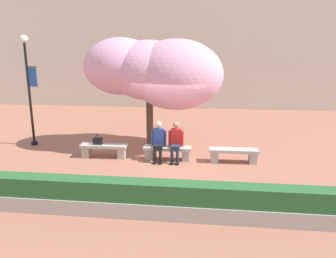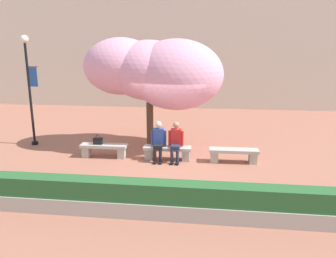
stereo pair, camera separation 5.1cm
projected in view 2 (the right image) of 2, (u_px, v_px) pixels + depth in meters
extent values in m
plane|color=#9E604C|center=(167.00, 160.00, 10.88)|extent=(100.00, 100.00, 0.00)
cube|color=beige|center=(190.00, 21.00, 20.86)|extent=(28.00, 4.00, 10.54)
cube|color=#ADA89E|center=(104.00, 146.00, 11.04)|extent=(1.58, 0.45, 0.10)
cube|color=#ADA89E|center=(87.00, 152.00, 11.16)|extent=(0.25, 0.34, 0.35)
cube|color=#ADA89E|center=(122.00, 153.00, 11.03)|extent=(0.25, 0.34, 0.35)
cube|color=#ADA89E|center=(167.00, 148.00, 10.78)|extent=(1.58, 0.45, 0.10)
cube|color=#ADA89E|center=(149.00, 154.00, 10.90)|extent=(0.25, 0.34, 0.35)
cube|color=#ADA89E|center=(186.00, 155.00, 10.78)|extent=(0.25, 0.34, 0.35)
cube|color=#ADA89E|center=(234.00, 151.00, 10.53)|extent=(1.58, 0.45, 0.10)
cube|color=#ADA89E|center=(214.00, 157.00, 10.64)|extent=(0.25, 0.34, 0.35)
cube|color=#ADA89E|center=(253.00, 158.00, 10.52)|extent=(0.25, 0.34, 0.35)
cube|color=black|center=(155.00, 163.00, 10.51)|extent=(0.11, 0.22, 0.06)
cylinder|color=black|center=(155.00, 156.00, 10.52)|extent=(0.10, 0.10, 0.42)
cube|color=black|center=(160.00, 163.00, 10.50)|extent=(0.11, 0.22, 0.06)
cylinder|color=black|center=(160.00, 156.00, 10.50)|extent=(0.10, 0.10, 0.42)
cube|color=black|center=(158.00, 146.00, 10.62)|extent=(0.30, 0.41, 0.12)
cube|color=#2D4289|center=(159.00, 136.00, 10.77)|extent=(0.35, 0.24, 0.54)
sphere|color=beige|center=(159.00, 124.00, 10.67)|extent=(0.21, 0.21, 0.21)
cylinder|color=#2D4289|center=(152.00, 138.00, 10.77)|extent=(0.09, 0.09, 0.50)
cylinder|color=#2D4289|center=(165.00, 138.00, 10.74)|extent=(0.09, 0.09, 0.50)
cube|color=black|center=(172.00, 163.00, 10.45)|extent=(0.10, 0.22, 0.06)
cylinder|color=#23283D|center=(172.00, 156.00, 10.46)|extent=(0.10, 0.10, 0.42)
cube|color=black|center=(177.00, 163.00, 10.42)|extent=(0.10, 0.22, 0.06)
cylinder|color=#23283D|center=(177.00, 157.00, 10.43)|extent=(0.10, 0.10, 0.42)
cube|color=#23283D|center=(175.00, 147.00, 10.55)|extent=(0.29, 0.40, 0.12)
cube|color=red|center=(176.00, 137.00, 10.70)|extent=(0.34, 0.23, 0.54)
sphere|color=#A37556|center=(176.00, 125.00, 10.60)|extent=(0.21, 0.21, 0.21)
cylinder|color=red|center=(170.00, 138.00, 10.72)|extent=(0.09, 0.09, 0.50)
cylinder|color=red|center=(182.00, 139.00, 10.66)|extent=(0.09, 0.09, 0.50)
cube|color=black|center=(98.00, 141.00, 11.01)|extent=(0.30, 0.14, 0.22)
cube|color=black|center=(98.00, 139.00, 10.98)|extent=(0.30, 0.15, 0.04)
torus|color=black|center=(98.00, 137.00, 10.97)|extent=(0.14, 0.02, 0.14)
cylinder|color=#513828|center=(150.00, 124.00, 12.24)|extent=(0.25, 0.25, 1.66)
ellipsoid|color=pink|center=(149.00, 70.00, 11.76)|extent=(2.85, 2.87, 2.14)
ellipsoid|color=pink|center=(121.00, 66.00, 11.77)|extent=(2.71, 2.37, 2.03)
ellipsoid|color=pink|center=(176.00, 75.00, 11.45)|extent=(3.28, 2.81, 2.46)
cylinder|color=black|center=(35.00, 143.00, 12.59)|extent=(0.24, 0.24, 0.12)
cylinder|color=black|center=(30.00, 96.00, 12.14)|extent=(0.09, 0.09, 3.78)
sphere|color=white|center=(24.00, 39.00, 11.66)|extent=(0.28, 0.28, 0.28)
cylinder|color=black|center=(32.00, 67.00, 11.87)|extent=(0.40, 0.02, 0.02)
cube|color=#234C93|center=(33.00, 77.00, 11.96)|extent=(0.30, 0.02, 0.70)
cube|color=#ADA89E|center=(146.00, 208.00, 7.23)|extent=(9.90, 0.50, 0.36)
cube|color=#285B2D|center=(146.00, 191.00, 7.13)|extent=(9.80, 0.44, 0.44)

